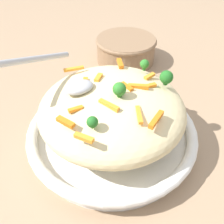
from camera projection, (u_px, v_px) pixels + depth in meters
ground_plane at (112, 141)px, 0.55m from camera, size 2.40×2.40×0.00m
serving_bowl at (112, 133)px, 0.53m from camera, size 0.35×0.35×0.05m
pasta_mound at (112, 109)px, 0.48m from camera, size 0.29×0.29×0.10m
carrot_piece_0 at (120, 63)px, 0.53m from camera, size 0.02×0.04×0.01m
carrot_piece_1 at (150, 76)px, 0.49m from camera, size 0.03×0.01×0.01m
carrot_piece_2 at (74, 69)px, 0.51m from camera, size 0.04×0.02×0.01m
carrot_piece_3 at (156, 119)px, 0.39m from camera, size 0.04×0.03×0.01m
carrot_piece_4 at (138, 86)px, 0.46m from camera, size 0.04×0.03×0.01m
carrot_piece_5 at (98, 78)px, 0.48m from camera, size 0.03×0.02×0.01m
carrot_piece_6 at (127, 87)px, 0.46m from camera, size 0.01×0.03×0.01m
carrot_piece_7 at (150, 86)px, 0.47m from camera, size 0.03×0.01×0.01m
carrot_piece_8 at (66, 122)px, 0.39m from camera, size 0.02×0.03×0.01m
carrot_piece_9 at (85, 82)px, 0.47m from camera, size 0.02×0.03×0.01m
carrot_piece_10 at (76, 109)px, 0.42m from camera, size 0.03×0.01×0.01m
carrot_piece_11 at (84, 138)px, 0.36m from camera, size 0.02×0.03×0.01m
carrot_piece_12 at (139, 115)px, 0.40m from camera, size 0.02×0.04×0.01m
carrot_piece_13 at (109, 105)px, 0.42m from camera, size 0.02×0.04×0.01m
broccoli_floret_0 at (92, 122)px, 0.38m from camera, size 0.02×0.02×0.02m
broccoli_floret_1 at (166, 77)px, 0.47m from camera, size 0.03×0.03×0.03m
broccoli_floret_2 at (145, 64)px, 0.51m from camera, size 0.02×0.02×0.02m
broccoli_floret_3 at (119, 89)px, 0.43m from camera, size 0.02×0.02×0.03m
serving_spoon at (60, 75)px, 0.45m from camera, size 0.16×0.15×0.08m
companion_bowl at (126, 48)px, 0.79m from camera, size 0.19×0.19×0.08m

